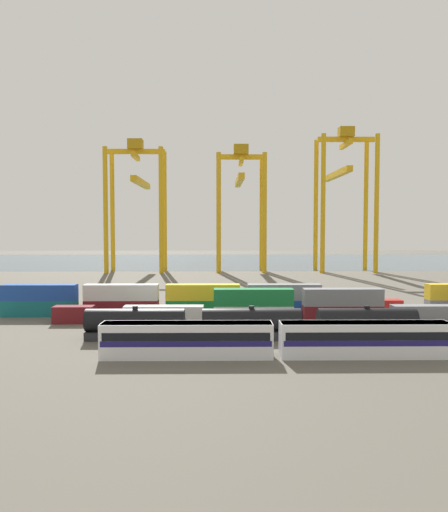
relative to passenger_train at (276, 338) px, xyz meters
name	(u,v)px	position (x,y,z in m)	size (l,w,h in m)	color
ground_plane	(245,290)	(0.07, 61.50, -2.14)	(420.00, 420.00, 0.00)	#5B564C
harbour_water	(232,261)	(0.07, 166.71, -2.14)	(400.00, 110.00, 0.01)	#475B6B
passenger_train	(276,338)	(0.00, 0.00, 0.00)	(38.95, 3.14, 3.90)	silver
freight_tank_row	(251,323)	(-2.15, 9.05, -0.08)	(42.82, 2.91, 4.37)	#232326
shipping_container_0	(74,314)	(-28.42, 20.52, -0.84)	(6.04, 2.44, 2.60)	maroon
shipping_container_1	(164,314)	(-14.74, 20.52, -0.84)	(12.10, 2.44, 2.60)	silver
shipping_container_2	(253,314)	(-1.06, 20.52, -0.84)	(12.10, 2.44, 2.60)	silver
shipping_container_3	(253,297)	(-1.06, 20.52, 1.76)	(12.10, 2.44, 2.60)	#197538
shipping_container_4	(342,314)	(12.62, 20.52, -0.84)	(12.10, 2.44, 2.60)	maroon
shipping_container_5	(343,297)	(12.62, 20.52, 1.76)	(12.10, 2.44, 2.60)	slate
shipping_container_6	(431,314)	(26.30, 20.52, -0.84)	(12.10, 2.44, 2.60)	slate
shipping_container_11	(40,308)	(-35.78, 26.71, -0.84)	(12.10, 2.44, 2.60)	#146066
shipping_container_12	(40,292)	(-35.78, 26.71, 1.76)	(12.10, 2.44, 2.60)	#1C4299
shipping_container_13	(122,308)	(-22.36, 26.71, -0.84)	(12.10, 2.44, 2.60)	maroon
shipping_container_14	(121,292)	(-22.36, 26.71, 1.76)	(12.10, 2.44, 2.60)	silver
shipping_container_15	(203,308)	(-8.94, 26.71, -0.84)	(12.10, 2.44, 2.60)	#197538
shipping_container_16	(203,292)	(-8.94, 26.71, 1.76)	(12.10, 2.44, 2.60)	gold
shipping_container_17	(284,308)	(4.47, 26.71, -0.84)	(12.10, 2.44, 2.60)	#1C4299
shipping_container_18	(284,292)	(4.47, 26.71, 1.76)	(12.10, 2.44, 2.60)	slate
shipping_container_19	(365,307)	(17.89, 26.71, -0.84)	(12.10, 2.44, 2.60)	#AD211C
shipping_container_20	(445,307)	(31.30, 26.71, -0.84)	(6.04, 2.44, 2.60)	slate
shipping_container_21	(445,292)	(31.30, 26.71, 1.76)	(6.04, 2.44, 2.60)	gold
gantry_crane_west	(137,193)	(-33.51, 113.57, 24.35)	(19.44, 34.20, 43.77)	gold
gantry_crane_central	(241,194)	(1.32, 113.75, 23.74)	(16.42, 34.42, 42.07)	gold
gantry_crane_east	(343,186)	(36.15, 113.85, 26.79)	(18.92, 37.50, 47.90)	gold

